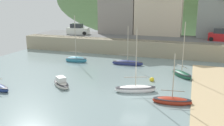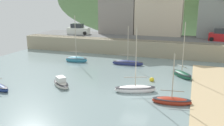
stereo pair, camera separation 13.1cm
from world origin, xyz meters
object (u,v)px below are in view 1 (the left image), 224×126
sailboat_far_left (128,63)px  mooring_buoy (152,80)px  rowboat_small_beached (76,59)px  sailboat_nearest_shore (61,83)px  sailboat_tall_mast (182,74)px  waterfront_building_centre (159,7)px  parked_car_by_wall (222,36)px  sailboat_blue_trim (136,89)px  waterfront_building_left (119,3)px  motorboat_with_cabin (172,101)px  parked_car_near_slipway (78,30)px

sailboat_far_left → mooring_buoy: sailboat_far_left is taller
rowboat_small_beached → sailboat_nearest_shore: bearing=-77.6°
sailboat_tall_mast → mooring_buoy: bearing=-86.9°
waterfront_building_centre → mooring_buoy: size_ratio=19.23×
parked_car_by_wall → sailboat_blue_trim: bearing=-108.9°
waterfront_building_left → sailboat_nearest_shore: bearing=-86.8°
sailboat_blue_trim → sailboat_nearest_shore: 7.72m
waterfront_building_centre → motorboat_with_cabin: waterfront_building_centre is taller
sailboat_nearest_shore → sailboat_far_left: sailboat_far_left is taller
sailboat_far_left → parked_car_near_slipway: sailboat_far_left is taller
motorboat_with_cabin → parked_car_by_wall: size_ratio=1.07×
sailboat_nearest_shore → waterfront_building_centre: bearing=115.6°
mooring_buoy → rowboat_small_beached: bearing=156.4°
motorboat_with_cabin → sailboat_blue_trim: bearing=148.2°
sailboat_tall_mast → waterfront_building_centre: bearing=157.4°
sailboat_blue_trim → mooring_buoy: size_ratio=12.27×
parked_car_near_slipway → parked_car_by_wall: same height
mooring_buoy → sailboat_far_left: bearing=126.4°
waterfront_building_left → mooring_buoy: bearing=-64.0°
rowboat_small_beached → sailboat_nearest_shore: size_ratio=2.22×
waterfront_building_left → sailboat_blue_trim: (9.06, -24.31, -7.77)m
rowboat_small_beached → parked_car_near_slipway: (-4.99, 10.89, 2.86)m
sailboat_blue_trim → parked_car_near_slipway: (-15.84, 19.81, 2.91)m
sailboat_nearest_shore → parked_car_near_slipway: parked_car_near_slipway is taller
sailboat_far_left → mooring_buoy: size_ratio=10.56×
parked_car_by_wall → parked_car_near_slipway: bearing=-174.0°
sailboat_tall_mast → rowboat_small_beached: size_ratio=0.96×
waterfront_building_centre → rowboat_small_beached: size_ratio=1.47×
waterfront_building_left → sailboat_far_left: size_ratio=2.03×
sailboat_tall_mast → parked_car_near_slipway: (-19.82, 13.29, 2.91)m
sailboat_nearest_shore → mooring_buoy: size_ratio=5.89×
sailboat_blue_trim → waterfront_building_left: bearing=89.3°
parked_car_near_slipway → mooring_buoy: parked_car_near_slipway is taller
waterfront_building_centre → sailboat_nearest_shore: bearing=-104.1°
sailboat_tall_mast → mooring_buoy: 4.09m
sailboat_tall_mast → mooring_buoy: sailboat_tall_mast is taller
motorboat_with_cabin → sailboat_nearest_shore: bearing=168.9°
motorboat_with_cabin → parked_car_by_wall: motorboat_with_cabin is taller
waterfront_building_centre → motorboat_with_cabin: bearing=-79.1°
parked_car_by_wall → waterfront_building_centre: bearing=163.0°
motorboat_with_cabin → parked_car_by_wall: 22.40m
motorboat_with_cabin → sailboat_tall_mast: (0.37, 8.20, 0.05)m
motorboat_with_cabin → parked_car_near_slipway: size_ratio=1.07×
waterfront_building_left → waterfront_building_centre: size_ratio=1.11×
waterfront_building_left → rowboat_small_beached: bearing=-96.6°
waterfront_building_left → rowboat_small_beached: 17.31m
sailboat_blue_trim → mooring_buoy: 3.89m
sailboat_far_left → parked_car_near_slipway: size_ratio=1.30×
waterfront_building_left → parked_car_near_slipway: 9.48m
sailboat_blue_trim → motorboat_with_cabin: (3.61, -1.68, -0.05)m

